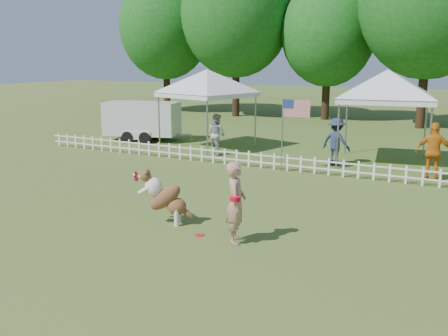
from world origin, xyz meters
The scene contains 16 objects.
ground centered at (0.00, 0.00, 0.00)m, with size 120.00×120.00×0.00m, color #335A1C.
picket_fence centered at (0.00, 7.00, 0.30)m, with size 22.00×0.08×0.60m, color white, non-canonical shape.
handler centered at (1.75, -0.11, 0.89)m, with size 0.65×0.43×1.79m, color tan.
dog centered at (-0.27, 0.21, 0.66)m, with size 1.29×0.43×1.33m, color brown, non-canonical shape.
frisbee_on_turf centered at (0.84, -0.10, 0.01)m, with size 0.21×0.21×0.02m, color red.
canopy_tent_left centered at (-4.54, 9.73, 1.69)m, with size 3.26×3.26×3.37m, color white, non-canonical shape.
canopy_tent_right centered at (2.95, 10.02, 1.72)m, with size 3.33×3.33×3.44m, color white, non-canonical shape.
cargo_trailer centered at (-8.39, 10.11, 0.95)m, with size 4.30×1.89×1.89m, color silver, non-canonical shape.
flag_pole centered at (0.08, 6.87, 1.29)m, with size 0.99×0.10×2.59m, color gray, non-canonical shape.
spectator_a centered at (-3.49, 8.64, 0.85)m, with size 0.82×0.64×1.69m, color #AAABB0.
spectator_b centered at (1.46, 8.88, 0.88)m, with size 1.14×0.65×1.76m, color #242F4E.
spectator_c centered at (4.93, 7.88, 0.95)m, with size 1.12×0.47×1.91m, color orange.
tree_far_left centered at (-15.00, 22.00, 5.50)m, with size 6.60×6.60×11.00m, color #185017, non-canonical shape.
tree_left centered at (-9.00, 21.50, 6.00)m, with size 7.40×7.40×12.00m, color #185017, non-canonical shape.
tree_center_left centered at (-3.00, 22.50, 4.90)m, with size 6.00×6.00×9.80m, color #185017, non-canonical shape.
tree_center_right centered at (3.00, 21.00, 6.30)m, with size 7.60×7.60×12.60m, color #185017, non-canonical shape.
Camera 1 is at (6.30, -9.30, 3.92)m, focal length 40.00 mm.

